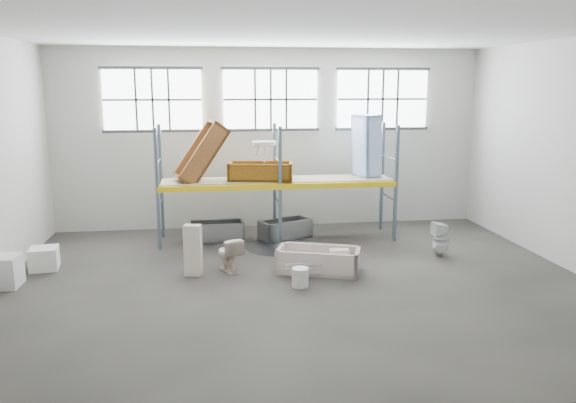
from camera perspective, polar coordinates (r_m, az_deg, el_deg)
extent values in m
cube|color=#4A463F|center=(11.91, 1.02, -8.27)|extent=(12.00, 10.00, 0.10)
cube|color=silver|center=(11.27, 1.11, 16.94)|extent=(12.00, 10.00, 0.10)
cube|color=beige|center=(16.29, -1.76, 6.24)|extent=(12.00, 0.10, 5.00)
cube|color=#A9A79D|center=(6.45, 8.16, -1.79)|extent=(12.00, 0.10, 5.00)
cube|color=white|center=(16.09, -13.31, 9.81)|extent=(2.60, 0.04, 1.60)
cube|color=white|center=(16.12, -1.74, 10.11)|extent=(2.60, 0.04, 1.60)
cube|color=white|center=(16.78, 9.36, 10.01)|extent=(2.60, 0.04, 1.60)
cube|color=slate|center=(14.24, -12.85, 1.16)|extent=(0.08, 0.08, 3.00)
cube|color=slate|center=(15.42, -12.49, 1.94)|extent=(0.08, 0.08, 3.00)
cube|color=slate|center=(14.30, -0.78, 1.49)|extent=(0.08, 0.08, 3.00)
cube|color=slate|center=(15.48, -1.35, 2.24)|extent=(0.08, 0.08, 3.00)
cube|color=slate|center=(14.97, 10.68, 1.74)|extent=(0.08, 0.08, 3.00)
cube|color=slate|center=(16.10, 9.33, 2.45)|extent=(0.08, 0.08, 3.00)
cube|color=yellow|center=(14.30, -0.78, 1.49)|extent=(6.00, 0.10, 0.14)
cube|color=yellow|center=(15.48, -1.35, 2.24)|extent=(6.00, 0.10, 0.14)
cube|color=gray|center=(14.88, -1.08, 2.19)|extent=(5.90, 1.10, 0.03)
cylinder|color=black|center=(14.44, -0.67, -4.51)|extent=(1.80, 1.80, 0.00)
cube|color=beige|center=(12.59, 5.11, -5.64)|extent=(0.44, 0.25, 0.40)
imported|color=beige|center=(12.37, 2.37, -6.51)|extent=(0.48, 0.48, 0.13)
imported|color=beige|center=(12.60, -5.91, -5.21)|extent=(0.67, 0.84, 0.75)
cube|color=beige|center=(12.35, -9.42, -4.80)|extent=(0.40, 0.31, 1.10)
imported|color=white|center=(14.05, 14.92, -3.61)|extent=(0.39, 0.38, 0.83)
imported|color=silver|center=(14.65, -2.36, 4.07)|extent=(0.70, 0.59, 0.55)
cylinder|color=silver|center=(11.60, 1.22, -7.55)|extent=(0.37, 0.37, 0.39)
cube|color=silver|center=(12.92, -26.68, -6.23)|extent=(0.75, 0.65, 0.63)
cube|color=silver|center=(13.75, -23.07, -5.23)|extent=(0.65, 0.65, 0.49)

